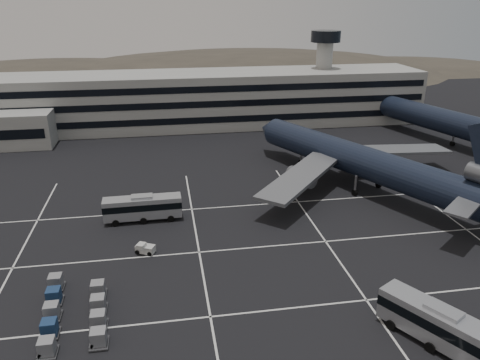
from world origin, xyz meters
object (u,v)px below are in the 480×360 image
object	(u,v)px
bus_near	(441,325)
uld_cluster	(72,311)
trijet_main	(363,161)
bus_far	(143,207)

from	to	relation	value
bus_near	uld_cluster	world-z (taller)	bus_near
trijet_main	bus_near	xyz separation A→B (m)	(-8.90, -39.96, -2.80)
bus_far	uld_cluster	size ratio (longest dim) A/B	0.87
bus_near	bus_far	bearing A→B (deg)	100.92
bus_near	bus_far	world-z (taller)	bus_near
bus_far	trijet_main	bearing A→B (deg)	-81.55
uld_cluster	bus_near	bearing A→B (deg)	-16.07
trijet_main	uld_cluster	bearing A→B (deg)	-172.92
bus_far	bus_near	bearing A→B (deg)	-139.72
trijet_main	bus_near	bearing A→B (deg)	-128.44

